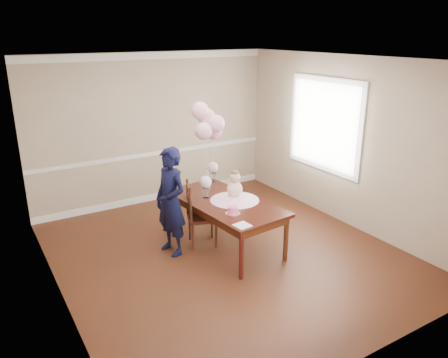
% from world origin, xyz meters
% --- Properties ---
extents(floor, '(4.50, 5.00, 0.00)m').
position_xyz_m(floor, '(0.00, 0.00, 0.00)').
color(floor, '#35180D').
rests_on(floor, ground).
extents(ceiling, '(4.50, 5.00, 0.02)m').
position_xyz_m(ceiling, '(0.00, 0.00, 2.70)').
color(ceiling, white).
rests_on(ceiling, wall_back).
extents(wall_back, '(4.50, 0.02, 2.70)m').
position_xyz_m(wall_back, '(0.00, 2.50, 1.35)').
color(wall_back, tan).
rests_on(wall_back, floor).
extents(wall_front, '(4.50, 0.02, 2.70)m').
position_xyz_m(wall_front, '(0.00, -2.50, 1.35)').
color(wall_front, tan).
rests_on(wall_front, floor).
extents(wall_left, '(0.02, 5.00, 2.70)m').
position_xyz_m(wall_left, '(-2.25, 0.00, 1.35)').
color(wall_left, tan).
rests_on(wall_left, floor).
extents(wall_right, '(0.02, 5.00, 2.70)m').
position_xyz_m(wall_right, '(2.25, 0.00, 1.35)').
color(wall_right, tan).
rests_on(wall_right, floor).
extents(chair_rail_trim, '(4.50, 0.02, 0.07)m').
position_xyz_m(chair_rail_trim, '(0.00, 2.49, 0.90)').
color(chair_rail_trim, white).
rests_on(chair_rail_trim, wall_back).
extents(crown_molding, '(4.50, 0.02, 0.12)m').
position_xyz_m(crown_molding, '(0.00, 2.49, 2.63)').
color(crown_molding, white).
rests_on(crown_molding, wall_back).
extents(baseboard_trim, '(4.50, 0.02, 0.12)m').
position_xyz_m(baseboard_trim, '(0.00, 2.49, 0.06)').
color(baseboard_trim, white).
rests_on(baseboard_trim, floor).
extents(window_frame, '(0.02, 1.66, 1.56)m').
position_xyz_m(window_frame, '(2.23, 0.50, 1.55)').
color(window_frame, silver).
rests_on(window_frame, wall_right).
extents(window_blinds, '(0.01, 1.50, 1.40)m').
position_xyz_m(window_blinds, '(2.21, 0.50, 1.55)').
color(window_blinds, white).
rests_on(window_blinds, wall_right).
extents(dining_table_top, '(1.12, 1.97, 0.05)m').
position_xyz_m(dining_table_top, '(0.11, 0.23, 0.68)').
color(dining_table_top, black).
rests_on(dining_table_top, table_leg_fl).
extents(table_apron, '(1.02, 1.86, 0.09)m').
position_xyz_m(table_apron, '(0.11, 0.23, 0.61)').
color(table_apron, black).
rests_on(table_apron, table_leg_fl).
extents(table_leg_fl, '(0.07, 0.07, 0.66)m').
position_xyz_m(table_leg_fl, '(-0.19, -0.67, 0.33)').
color(table_leg_fl, black).
rests_on(table_leg_fl, floor).
extents(table_leg_fr, '(0.07, 0.07, 0.66)m').
position_xyz_m(table_leg_fr, '(0.59, -0.59, 0.33)').
color(table_leg_fr, black).
rests_on(table_leg_fr, floor).
extents(table_leg_bl, '(0.07, 0.07, 0.66)m').
position_xyz_m(table_leg_bl, '(-0.36, 1.05, 0.33)').
color(table_leg_bl, black).
rests_on(table_leg_bl, floor).
extents(table_leg_br, '(0.07, 0.07, 0.66)m').
position_xyz_m(table_leg_br, '(0.42, 1.13, 0.33)').
color(table_leg_br, black).
rests_on(table_leg_br, floor).
extents(baby_skirt, '(0.78, 0.78, 0.09)m').
position_xyz_m(baby_skirt, '(0.26, 0.20, 0.75)').
color(baby_skirt, '#FFBBD9').
rests_on(baby_skirt, dining_table_top).
extents(baby_torso, '(0.23, 0.23, 0.23)m').
position_xyz_m(baby_torso, '(0.26, 0.20, 0.88)').
color(baby_torso, '#FFA1C2').
rests_on(baby_torso, baby_skirt).
extents(baby_head, '(0.16, 0.16, 0.16)m').
position_xyz_m(baby_head, '(0.26, 0.20, 1.05)').
color(baby_head, tan).
rests_on(baby_head, baby_torso).
extents(baby_hair, '(0.11, 0.11, 0.11)m').
position_xyz_m(baby_hair, '(0.26, 0.20, 1.11)').
color(baby_hair, brown).
rests_on(baby_hair, baby_head).
extents(cake_platter, '(0.23, 0.23, 0.01)m').
position_xyz_m(cake_platter, '(-0.03, -0.21, 0.71)').
color(cake_platter, white).
rests_on(cake_platter, dining_table_top).
extents(birthday_cake, '(0.15, 0.15, 0.09)m').
position_xyz_m(birthday_cake, '(-0.03, -0.21, 0.76)').
color(birthday_cake, '#F34C7E').
rests_on(birthday_cake, cake_platter).
extents(cake_flower_a, '(0.03, 0.03, 0.03)m').
position_xyz_m(cake_flower_a, '(-0.03, -0.21, 0.82)').
color(cake_flower_a, white).
rests_on(cake_flower_a, birthday_cake).
extents(cake_flower_b, '(0.03, 0.03, 0.03)m').
position_xyz_m(cake_flower_b, '(-0.00, -0.19, 0.82)').
color(cake_flower_b, white).
rests_on(cake_flower_b, birthday_cake).
extents(rose_vase_near, '(0.10, 0.10, 0.15)m').
position_xyz_m(rose_vase_near, '(-0.05, 0.50, 0.78)').
color(rose_vase_near, silver).
rests_on(rose_vase_near, dining_table_top).
extents(roses_near, '(0.18, 0.18, 0.18)m').
position_xyz_m(roses_near, '(-0.05, 0.50, 0.95)').
color(roses_near, beige).
rests_on(roses_near, rose_vase_near).
extents(rose_vase_far, '(0.10, 0.10, 0.15)m').
position_xyz_m(rose_vase_far, '(0.39, 1.06, 0.78)').
color(rose_vase_far, silver).
rests_on(rose_vase_far, dining_table_top).
extents(roses_far, '(0.18, 0.18, 0.18)m').
position_xyz_m(roses_far, '(0.39, 1.06, 0.95)').
color(roses_far, beige).
rests_on(roses_far, rose_vase_far).
extents(napkin, '(0.21, 0.21, 0.01)m').
position_xyz_m(napkin, '(-0.13, -0.60, 0.71)').
color(napkin, white).
rests_on(napkin, dining_table_top).
extents(balloon_weight, '(0.04, 0.04, 0.02)m').
position_xyz_m(balloon_weight, '(0.16, 0.76, 0.72)').
color(balloon_weight, silver).
rests_on(balloon_weight, dining_table_top).
extents(balloon_a, '(0.26, 0.26, 0.26)m').
position_xyz_m(balloon_a, '(0.06, 0.75, 1.65)').
color(balloon_a, '#EFA9C1').
rests_on(balloon_a, balloon_ribbon_a).
extents(balloon_b, '(0.26, 0.26, 0.26)m').
position_xyz_m(balloon_b, '(0.26, 0.72, 1.74)').
color(balloon_b, '#EEA8CD').
rests_on(balloon_b, balloon_ribbon_b).
extents(balloon_c, '(0.26, 0.26, 0.26)m').
position_xyz_m(balloon_c, '(0.17, 0.85, 1.84)').
color(balloon_c, '#E5A2AE').
rests_on(balloon_c, balloon_ribbon_c).
extents(balloon_d, '(0.26, 0.26, 0.26)m').
position_xyz_m(balloon_d, '(0.07, 0.86, 1.93)').
color(balloon_d, '#F6AEC8').
rests_on(balloon_d, balloon_ribbon_d).
extents(balloon_e, '(0.26, 0.26, 0.26)m').
position_xyz_m(balloon_e, '(0.29, 0.84, 1.60)').
color(balloon_e, '#E09EBE').
rests_on(balloon_e, balloon_ribbon_e).
extents(balloon_ribbon_a, '(0.09, 0.01, 0.79)m').
position_xyz_m(balloon_ribbon_a, '(0.11, 0.75, 1.11)').
color(balloon_ribbon_a, silver).
rests_on(balloon_ribbon_a, balloon_weight).
extents(balloon_ribbon_b, '(0.10, 0.04, 0.88)m').
position_xyz_m(balloon_ribbon_b, '(0.21, 0.74, 1.16)').
color(balloon_ribbon_b, white).
rests_on(balloon_ribbon_b, balloon_weight).
extents(balloon_ribbon_c, '(0.01, 0.09, 0.98)m').
position_xyz_m(balloon_ribbon_c, '(0.16, 0.80, 1.20)').
color(balloon_ribbon_c, white).
rests_on(balloon_ribbon_c, balloon_weight).
extents(balloon_ribbon_d, '(0.09, 0.09, 1.07)m').
position_xyz_m(balloon_ribbon_d, '(0.11, 0.81, 1.25)').
color(balloon_ribbon_d, white).
rests_on(balloon_ribbon_d, balloon_weight).
extents(balloon_ribbon_e, '(0.13, 0.08, 0.73)m').
position_xyz_m(balloon_ribbon_e, '(0.22, 0.80, 1.09)').
color(balloon_ribbon_e, white).
rests_on(balloon_ribbon_e, balloon_weight).
extents(dining_chair_seat, '(0.54, 0.54, 0.05)m').
position_xyz_m(dining_chair_seat, '(-0.14, 0.45, 0.43)').
color(dining_chair_seat, '#34130E').
rests_on(dining_chair_seat, chair_leg_fl).
extents(chair_leg_fl, '(0.05, 0.05, 0.41)m').
position_xyz_m(chair_leg_fl, '(-0.36, 0.34, 0.21)').
color(chair_leg_fl, '#3A1810').
rests_on(chair_leg_fl, floor).
extents(chair_leg_fr, '(0.05, 0.05, 0.41)m').
position_xyz_m(chair_leg_fr, '(-0.03, 0.23, 0.21)').
color(chair_leg_fr, '#33160E').
rests_on(chair_leg_fr, floor).
extents(chair_leg_bl, '(0.05, 0.05, 0.41)m').
position_xyz_m(chair_leg_bl, '(-0.24, 0.67, 0.21)').
color(chair_leg_bl, '#33150D').
rests_on(chair_leg_bl, floor).
extents(chair_leg_br, '(0.05, 0.05, 0.41)m').
position_xyz_m(chair_leg_br, '(0.08, 0.56, 0.21)').
color(chair_leg_br, '#3B2010').
rests_on(chair_leg_br, floor).
extents(chair_back_post_l, '(0.05, 0.05, 0.54)m').
position_xyz_m(chair_back_post_l, '(-0.38, 0.35, 0.71)').
color(chair_back_post_l, '#3B1F10').
rests_on(chair_back_post_l, dining_chair_seat).
extents(chair_back_post_r, '(0.05, 0.05, 0.54)m').
position_xyz_m(chair_back_post_r, '(-0.26, 0.68, 0.71)').
color(chair_back_post_r, '#381E0F').
rests_on(chair_back_post_r, dining_chair_seat).
extents(chair_slat_low, '(0.15, 0.37, 0.05)m').
position_xyz_m(chair_slat_low, '(-0.32, 0.51, 0.59)').
color(chair_slat_low, '#34120E').
rests_on(chair_slat_low, dining_chair_seat).
extents(chair_slat_mid, '(0.15, 0.37, 0.05)m').
position_xyz_m(chair_slat_mid, '(-0.32, 0.51, 0.75)').
color(chair_slat_mid, '#39140F').
rests_on(chair_slat_mid, dining_chair_seat).
extents(chair_slat_top, '(0.15, 0.37, 0.05)m').
position_xyz_m(chair_slat_top, '(-0.32, 0.51, 0.90)').
color(chair_slat_top, '#3C1910').
rests_on(chair_slat_top, dining_chair_seat).
extents(woman, '(0.49, 0.63, 1.56)m').
position_xyz_m(woman, '(-0.64, 0.45, 0.78)').
color(woman, black).
rests_on(woman, floor).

